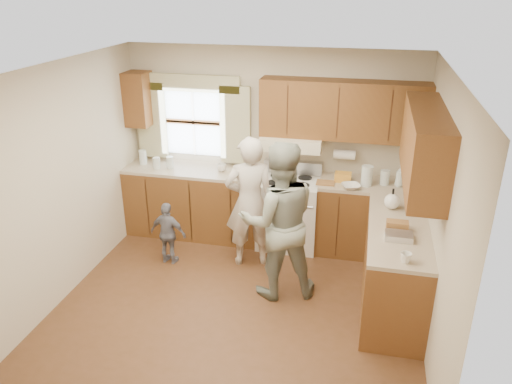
% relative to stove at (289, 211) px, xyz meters
% --- Properties ---
extents(room, '(3.80, 3.80, 3.80)m').
position_rel_stove_xyz_m(room, '(-0.30, -1.44, 0.78)').
color(room, '#4C2E17').
rests_on(room, ground).
extents(kitchen_fixtures, '(3.80, 2.25, 2.15)m').
position_rel_stove_xyz_m(kitchen_fixtures, '(0.31, -0.36, 0.37)').
color(kitchen_fixtures, '#4C2610').
rests_on(kitchen_fixtures, ground).
extents(stove, '(0.76, 0.67, 1.07)m').
position_rel_stove_xyz_m(stove, '(0.00, 0.00, 0.00)').
color(stove, silver).
rests_on(stove, ground).
extents(woman_left, '(0.69, 0.56, 1.62)m').
position_rel_stove_xyz_m(woman_left, '(-0.38, -0.59, 0.34)').
color(woman_left, beige).
rests_on(woman_left, ground).
extents(woman_right, '(1.03, 0.91, 1.76)m').
position_rel_stove_xyz_m(woman_right, '(0.07, -1.13, 0.41)').
color(woman_right, '#27402F').
rests_on(woman_right, ground).
extents(child, '(0.49, 0.25, 0.80)m').
position_rel_stove_xyz_m(child, '(-1.34, -0.81, -0.07)').
color(child, slate).
rests_on(child, ground).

